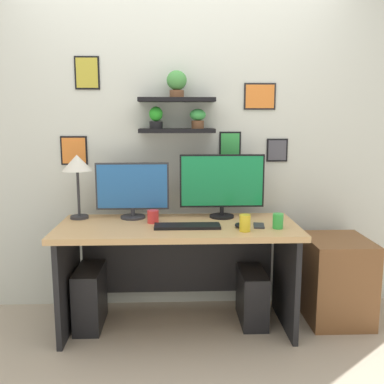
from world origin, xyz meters
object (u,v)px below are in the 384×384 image
Objects in this scene: computer_tower_right at (252,296)px; keyboard at (187,226)px; desk at (178,251)px; coffee_mug at (153,217)px; pen_cup at (278,221)px; water_cup at (245,223)px; monitor_left at (132,189)px; cell_phone at (259,226)px; computer_mouse at (239,225)px; computer_tower_left at (90,297)px; monitor_right at (222,184)px; desk_lamp at (77,167)px; drawer_cabinet at (336,279)px.

keyboard is at bearing -162.68° from computer_tower_right.
desk is 0.31m from coffee_mug.
pen_cup is 0.91× the size of water_cup.
cell_phone is at bearing -18.22° from monitor_left.
computer_mouse is 1.18m from computer_tower_left.
monitor_right is 0.47m from water_cup.
computer_mouse reaches higher than computer_tower_left.
water_cup reaches higher than computer_mouse.
keyboard is at bearing -31.09° from coffee_mug.
desk_lamp is 2.05m from drawer_cabinet.
keyboard reaches higher than drawer_cabinet.
computer_tower_left is at bearing -179.13° from computer_tower_right.
cell_phone is 1.40× the size of pen_cup.
monitor_right reaches higher than computer_tower_left.
computer_mouse is (0.73, -0.31, -0.20)m from monitor_left.
water_cup reaches higher than desk.
monitor_right is at bearing 26.49° from desk.
computer_mouse is at bearing -15.30° from desk_lamp.
coffee_mug is at bearing -178.92° from drawer_cabinet.
drawer_cabinet reaches higher than computer_tower_left.
pen_cup is 1.43m from computer_tower_left.
cell_phone is 0.14m from pen_cup.
monitor_right is 1.05m from desk_lamp.
water_cup is at bearing -28.39° from monitor_left.
computer_mouse is at bearing -19.85° from desk.
coffee_mug is at bearing -162.18° from monitor_right.
coffee_mug is at bearing -46.12° from monitor_left.
water_cup is 0.27× the size of computer_tower_right.
computer_tower_left is (0.09, -0.17, -0.92)m from desk_lamp.
monitor_left is 1.24× the size of computer_tower_left.
monitor_right is 0.85m from computer_tower_right.
water_cup reaches higher than drawer_cabinet.
cell_phone is 1.30m from computer_tower_left.
drawer_cabinet is at bearing 8.65° from keyboard.
computer_mouse is 0.64× the size of cell_phone.
monitor_left is at bearing 170.14° from cell_phone.
water_cup is at bearing -22.46° from coffee_mug.
cell_phone is 0.35× the size of computer_tower_right.
desk is 4.11× the size of computer_tower_right.
desk_lamp reaches higher than drawer_cabinet.
drawer_cabinet is 0.63m from computer_tower_right.
computer_tower_right is at bearing 123.11° from pen_cup.
drawer_cabinet is 1.53× the size of computer_tower_right.
keyboard is at bearing -21.04° from desk_lamp.
pen_cup is at bearing -45.62° from monitor_right.
computer_mouse is 0.19× the size of desk_lamp.
computer_tower_right is at bearing -178.30° from drawer_cabinet.
cell_phone is 1.27× the size of water_cup.
cell_phone is 0.33× the size of computer_tower_left.
monitor_left is at bearing 0.36° from desk_lamp.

